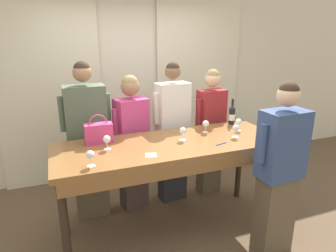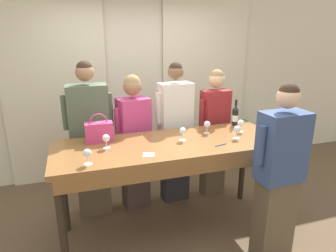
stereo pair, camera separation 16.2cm
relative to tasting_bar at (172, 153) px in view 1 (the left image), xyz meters
The scene contains 21 objects.
ground_plane 0.93m from the tasting_bar, 90.00° to the left, with size 18.00×18.00×0.00m, color brown.
wall_back 1.80m from the tasting_bar, 90.00° to the left, with size 12.00×0.06×2.80m.
curtain_panel_left 2.05m from the tasting_bar, 123.81° to the left, with size 1.39×0.03×2.69m.
curtain_panel_right 2.05m from the tasting_bar, 56.19° to the left, with size 1.39×0.03×2.69m.
tasting_bar is the anchor object (origin of this frame).
wine_bottle 1.02m from the tasting_bar, 21.43° to the left, with size 0.07×0.07×0.31m.
handbag 0.76m from the tasting_bar, 157.73° to the left, with size 0.28×0.12×0.30m.
wine_glass_front_left 0.67m from the tasting_bar, behind, with size 0.07×0.07×0.14m.
wine_glass_front_mid 0.55m from the tasting_bar, 21.09° to the left, with size 0.07×0.07×0.14m.
wine_glass_front_right 0.88m from the tasting_bar, ahead, with size 0.07×0.07×0.14m.
wine_glass_center_left 0.25m from the tasting_bar, 18.33° to the left, with size 0.07×0.07×0.14m.
wine_glass_center_mid 0.89m from the tasting_bar, 162.53° to the right, with size 0.07×0.07×0.14m.
wine_glass_center_right 0.73m from the tasting_bar, ahead, with size 0.07×0.07×0.14m.
napkin 0.38m from the tasting_bar, 142.66° to the right, with size 0.13×0.13×0.00m.
pen 0.50m from the tasting_bar, 24.28° to the right, with size 0.14×0.05×0.01m.
guest_olive_jacket 1.00m from the tasting_bar, 139.41° to the left, with size 0.55×0.25×1.82m.
guest_pink_top 0.70m from the tasting_bar, 111.00° to the left, with size 0.47×0.32×1.65m.
guest_cream_sweater 0.70m from the tasting_bar, 67.66° to the left, with size 0.51×0.26×1.78m.
guest_striped_shirt 1.03m from the tasting_bar, 38.99° to the left, with size 0.47×0.25×1.67m.
host_pouring 1.04m from the tasting_bar, 36.57° to the right, with size 0.53×0.27×1.70m.
potted_plant 2.19m from the tasting_bar, 38.44° to the left, with size 0.38×0.38×0.77m.
Camera 1 is at (-1.04, -2.64, 2.10)m, focal length 32.00 mm.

